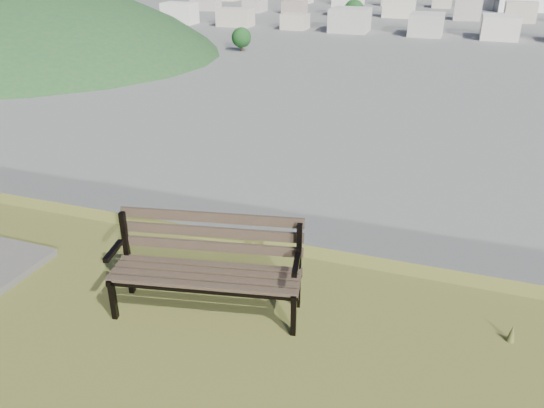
% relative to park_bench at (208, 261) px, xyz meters
% --- Properties ---
extents(park_bench, '(1.94, 0.94, 0.97)m').
position_rel_park_bench_xyz_m(park_bench, '(0.00, 0.00, 0.00)').
color(park_bench, '#463A28').
rests_on(park_bench, hilltop_mesa).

